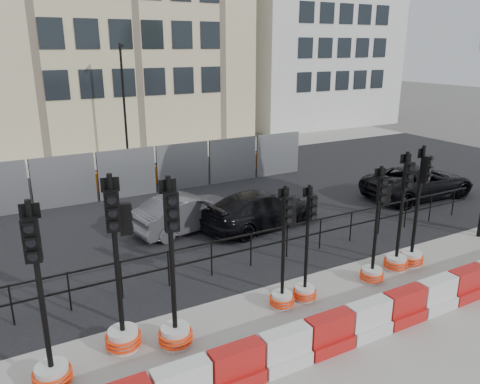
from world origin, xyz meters
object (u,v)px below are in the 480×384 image
traffic_signal_a (49,352)px  car_c (261,209)px  traffic_signal_d (283,280)px  traffic_signal_h (413,242)px

traffic_signal_a → car_c: 8.83m
traffic_signal_a → car_c: traffic_signal_a is taller
traffic_signal_d → car_c: size_ratio=0.66×
traffic_signal_a → traffic_signal_d: traffic_signal_a is taller
traffic_signal_h → car_c: size_ratio=0.76×
traffic_signal_h → traffic_signal_d: bearing=163.5°
traffic_signal_d → traffic_signal_h: (4.37, 0.08, -0.00)m
traffic_signal_a → traffic_signal_d: (5.13, 0.25, -0.02)m
traffic_signal_d → car_c: 5.15m
traffic_signal_a → car_c: size_ratio=0.79×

